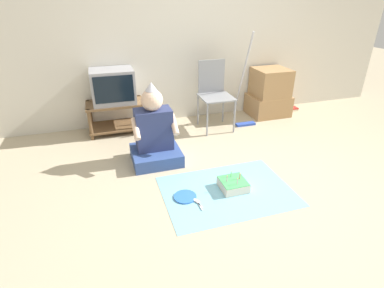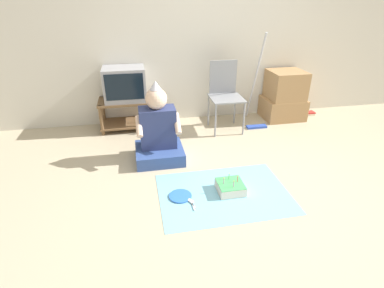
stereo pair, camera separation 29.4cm
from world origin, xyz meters
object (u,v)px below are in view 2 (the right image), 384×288
Objects in this scene: book_pile at (308,113)px; person_seated at (158,134)px; birthday_cake at (230,187)px; cardboard_box_stack at (284,96)px; tv at (125,84)px; paper_plate at (180,196)px; folding_chair at (225,91)px; dust_mop at (256,99)px.

book_pile is 0.21× the size of person_seated.
person_seated is 3.61× the size of birthday_cake.
cardboard_box_stack is at bearing -176.33° from book_pile.
tv reaches higher than cardboard_box_stack.
birthday_cake is (-1.79, -1.69, 0.03)m from book_pile.
cardboard_box_stack is at bearing -1.42° from tv.
person_seated is 4.19× the size of paper_plate.
book_pile is (1.42, 0.20, -0.49)m from folding_chair.
cardboard_box_stack is 2.47m from paper_plate.
cardboard_box_stack is 3.86× the size of book_pile.
cardboard_box_stack is 3.34× the size of paper_plate.
dust_mop is at bearing 26.58° from person_seated.
birthday_cake is at bearing -136.71° from book_pile.
cardboard_box_stack is at bearing 18.57° from dust_mop.
cardboard_box_stack reaches higher than paper_plate.
dust_mop reaches higher than person_seated.
paper_plate is at bearing -75.17° from tv.
tv is 2.27m from cardboard_box_stack.
book_pile is at bearing 20.82° from person_seated.
cardboard_box_stack is (0.96, 0.17, -0.18)m from folding_chair.
cardboard_box_stack reaches higher than book_pile.
dust_mop is 2.00m from paper_plate.
book_pile is at bearing 43.29° from birthday_cake.
birthday_cake is at bearing -128.66° from cardboard_box_stack.
paper_plate is (0.45, -1.71, -0.61)m from tv.
dust_mop is 1.05m from book_pile.
tv is 2.18× the size of birthday_cake.
folding_chair is 1.02× the size of person_seated.
dust_mop reaches higher than cardboard_box_stack.
tv is 2.53× the size of paper_plate.
folding_chair is 1.78m from paper_plate.
cardboard_box_stack is at bearing 10.07° from folding_chair.
dust_mop is at bearing -161.43° from cardboard_box_stack.
folding_chair is 1.28× the size of cardboard_box_stack.
paper_plate is (-0.84, -1.48, -0.50)m from folding_chair.
tv reaches higher than birthday_cake.
person_seated is at bearing -155.45° from cardboard_box_stack.
cardboard_box_stack is 2.88× the size of birthday_cake.
tv is at bearing 170.09° from folding_chair.
tv is 2.03m from birthday_cake.
person_seated is at bearing -153.42° from dust_mop.
tv is at bearing 172.61° from dust_mop.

